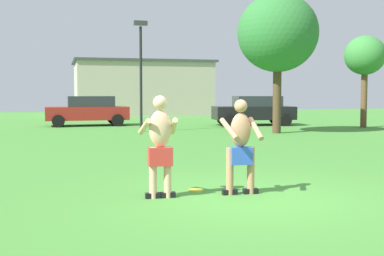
# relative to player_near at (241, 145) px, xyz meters

# --- Properties ---
(ground_plane) EXTENTS (80.00, 80.00, 0.00)m
(ground_plane) POSITION_rel_player_near_xyz_m (0.04, -0.35, -0.86)
(ground_plane) COLOR #428433
(player_near) EXTENTS (0.66, 0.55, 1.64)m
(player_near) POSITION_rel_player_near_xyz_m (0.00, 0.00, 0.00)
(player_near) COLOR black
(player_near) RESTS_ON ground_plane
(player_in_red) EXTENTS (0.65, 0.60, 1.71)m
(player_in_red) POSITION_rel_player_near_xyz_m (-1.40, 0.07, 0.05)
(player_in_red) COLOR black
(player_in_red) RESTS_ON ground_plane
(frisbee) EXTENTS (0.26, 0.26, 0.03)m
(frisbee) POSITION_rel_player_near_xyz_m (-0.67, 0.47, -0.85)
(frisbee) COLOR yellow
(frisbee) RESTS_ON ground_plane
(car_black_near_post) EXTENTS (4.48, 2.43, 1.58)m
(car_black_near_post) POSITION_rel_player_near_xyz_m (7.22, 17.03, -0.04)
(car_black_near_post) COLOR black
(car_black_near_post) RESTS_ON ground_plane
(car_red_mid_lot) EXTENTS (4.34, 2.10, 1.58)m
(car_red_mid_lot) POSITION_rel_player_near_xyz_m (-1.50, 18.99, -0.04)
(car_red_mid_lot) COLOR maroon
(car_red_mid_lot) RESTS_ON ground_plane
(lamp_post) EXTENTS (0.60, 0.24, 4.95)m
(lamp_post) POSITION_rel_player_near_xyz_m (0.58, 14.19, 2.23)
(lamp_post) COLOR black
(lamp_post) RESTS_ON ground_plane
(outbuilding_behind_lot) EXTENTS (10.67, 7.25, 4.25)m
(outbuilding_behind_lot) POSITION_rel_player_near_xyz_m (3.43, 31.56, 1.27)
(outbuilding_behind_lot) COLOR #B2A893
(outbuilding_behind_lot) RESTS_ON ground_plane
(tree_left_field) EXTENTS (2.03, 2.03, 4.62)m
(tree_left_field) POSITION_rel_player_near_xyz_m (11.89, 13.97, 2.70)
(tree_left_field) COLOR brown
(tree_left_field) RESTS_ON ground_plane
(tree_right_field) EXTENTS (3.47, 3.47, 6.01)m
(tree_right_field) POSITION_rel_player_near_xyz_m (6.15, 11.85, 3.44)
(tree_right_field) COLOR #4C3823
(tree_right_field) RESTS_ON ground_plane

